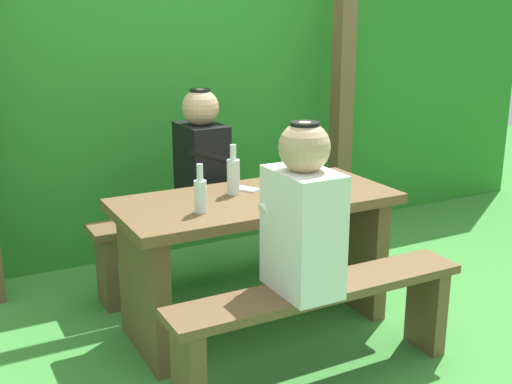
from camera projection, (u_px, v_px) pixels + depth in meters
ground_plane at (256, 324)px, 3.39m from camera, size 12.00×12.00×0.00m
hedge_backdrop at (146, 78)px, 4.47m from camera, size 6.40×0.79×2.29m
pergola_post_right at (343, 84)px, 4.44m from camera, size 0.12×0.12×2.21m
picnic_table at (256, 238)px, 3.26m from camera, size 1.40×0.64×0.70m
bench_near at (320, 313)px, 2.80m from camera, size 1.40×0.24×0.46m
bench_far at (209, 232)px, 3.81m from camera, size 1.40×0.24×0.46m
person_white_shirt at (303, 215)px, 2.63m from camera, size 0.25×0.35×0.72m
person_black_coat at (202, 157)px, 3.66m from camera, size 0.25×0.35×0.72m
drinking_glass at (286, 185)px, 3.24m from camera, size 0.07×0.07×0.09m
bottle_left at (233, 175)px, 3.22m from camera, size 0.07×0.07×0.25m
bottle_right at (200, 194)px, 2.92m from camera, size 0.06×0.06×0.23m
cell_phone at (246, 189)px, 3.31m from camera, size 0.13×0.16×0.01m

